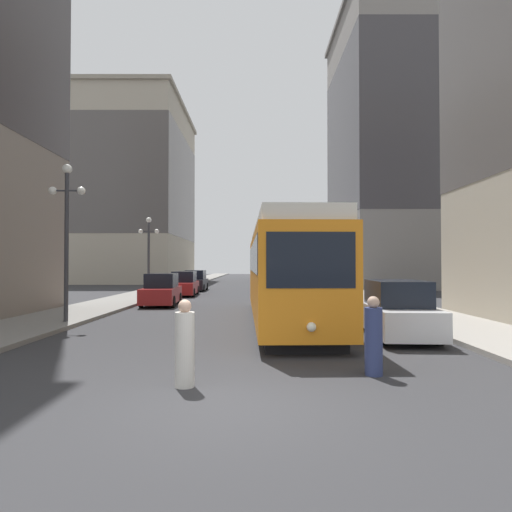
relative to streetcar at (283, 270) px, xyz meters
name	(u,v)px	position (x,y,z in m)	size (l,w,h in m)	color
ground_plane	(228,406)	(-1.61, -10.62, -2.10)	(200.00, 200.00, 0.00)	#303033
sidewalk_left	(177,285)	(-9.56, 29.38, -2.03)	(3.40, 120.00, 0.15)	gray
sidewalk_right	(324,285)	(6.35, 29.38, -2.03)	(3.40, 120.00, 0.15)	gray
streetcar	(283,270)	(0.00, 0.00, 0.00)	(3.00, 14.37, 3.89)	black
transit_bus	(314,270)	(3.39, 15.56, -0.15)	(2.70, 11.38, 3.45)	black
parked_car_left_near	(194,281)	(-6.56, 21.18, -1.26)	(1.92, 4.64, 1.82)	black
parked_car_left_mid	(183,284)	(-6.56, 14.98, -1.26)	(2.04, 5.04, 1.82)	black
parked_car_right_far	(395,311)	(3.34, -3.79, -1.26)	(2.07, 4.65, 1.82)	black
parked_car_left_far	(160,291)	(-6.56, 7.10, -1.26)	(2.04, 4.34, 1.82)	black
pedestrian_crossing_near	(183,346)	(-2.53, -9.48, -1.33)	(0.37, 0.37, 1.66)	beige
pedestrian_crossing_far	(372,338)	(1.32, -8.60, -1.33)	(0.37, 0.37, 1.66)	navy
lamp_post_left_near	(65,219)	(-8.46, -1.06, 1.98)	(1.41, 0.36, 6.06)	#333338
lamp_post_left_far	(147,244)	(-8.46, 11.78, 1.60)	(1.41, 0.36, 5.39)	#333338
building_left_corner	(126,192)	(-19.07, 42.90, 10.39)	(16.23, 21.92, 24.26)	#B2A893
building_right_midblock	(408,146)	(15.50, 29.39, 13.15)	(15.49, 17.84, 29.57)	gray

